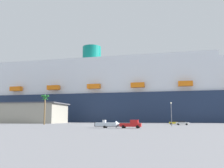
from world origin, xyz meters
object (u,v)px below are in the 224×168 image
(palm_tree, at_px, (45,101))
(parked_car_yellow_taxi, at_px, (175,122))
(small_boat_on_trailer, at_px, (109,124))
(cruise_ship, at_px, (142,96))
(street_lamp, at_px, (171,110))
(pickup_truck, at_px, (132,124))
(parked_car_white_van, at_px, (182,123))

(palm_tree, height_order, parked_car_yellow_taxi, palm_tree)
(small_boat_on_trailer, distance_m, parked_car_yellow_taxi, 44.79)
(palm_tree, xyz_separation_m, parked_car_yellow_taxi, (51.36, 14.02, -8.89))
(cruise_ship, bearing_deg, street_lamp, -76.44)
(small_boat_on_trailer, relative_size, palm_tree, 0.66)
(pickup_truck, bearing_deg, cruise_ship, 95.29)
(pickup_truck, height_order, parked_car_yellow_taxi, pickup_truck)
(street_lamp, bearing_deg, cruise_ship, 103.56)
(cruise_ship, bearing_deg, palm_tree, -113.02)
(palm_tree, distance_m, street_lamp, 50.88)
(street_lamp, height_order, parked_car_yellow_taxi, street_lamp)
(palm_tree, bearing_deg, parked_car_white_van, 6.87)
(cruise_ship, distance_m, small_boat_on_trailer, 101.35)
(parked_car_yellow_taxi, relative_size, parked_car_white_van, 0.98)
(pickup_truck, relative_size, small_boat_on_trailer, 0.70)
(cruise_ship, relative_size, pickup_truck, 49.22)
(cruise_ship, height_order, pickup_truck, cruise_ship)
(street_lamp, bearing_deg, parked_car_white_van, 74.53)
(parked_car_white_van, bearing_deg, pickup_truck, -112.28)
(cruise_ship, xyz_separation_m, small_boat_on_trailer, (3.13, -99.99, -16.23))
(cruise_ship, height_order, small_boat_on_trailer, cruise_ship)
(cruise_ship, relative_size, parked_car_white_van, 56.61)
(parked_car_white_van, bearing_deg, parked_car_yellow_taxi, 109.02)
(small_boat_on_trailer, height_order, parked_car_yellow_taxi, small_boat_on_trailer)
(cruise_ship, bearing_deg, pickup_truck, -84.71)
(street_lamp, xyz_separation_m, parked_car_white_van, (3.78, 13.67, -4.32))
(pickup_truck, bearing_deg, street_lamp, 63.41)
(cruise_ship, bearing_deg, parked_car_white_van, -70.80)
(small_boat_on_trailer, distance_m, street_lamp, 26.13)
(parked_car_yellow_taxi, bearing_deg, small_boat_on_trailer, -112.77)
(cruise_ship, xyz_separation_m, parked_car_yellow_taxi, (20.46, -58.69, -16.35))
(small_boat_on_trailer, relative_size, parked_car_yellow_taxi, 1.67)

